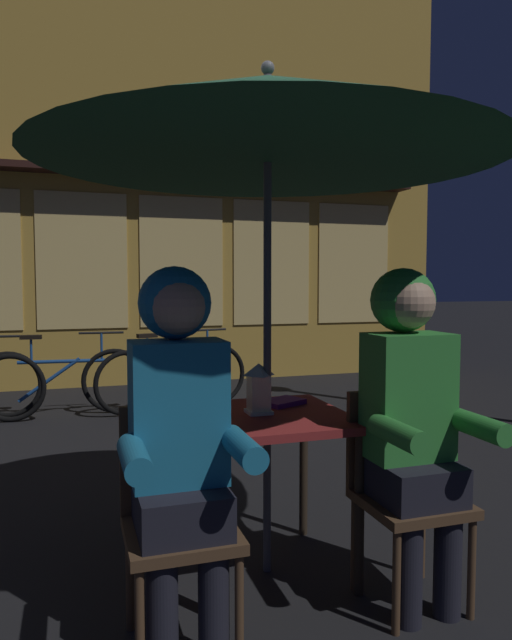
% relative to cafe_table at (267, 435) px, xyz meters
% --- Properties ---
extents(ground_plane, '(60.00, 60.00, 0.00)m').
position_rel_cafe_table_xyz_m(ground_plane, '(0.00, 0.00, -0.64)').
color(ground_plane, black).
extents(cafe_table, '(0.72, 0.72, 0.74)m').
position_rel_cafe_table_xyz_m(cafe_table, '(0.00, 0.00, 0.00)').
color(cafe_table, maroon).
rests_on(cafe_table, ground_plane).
extents(patio_umbrella, '(2.10, 2.10, 2.31)m').
position_rel_cafe_table_xyz_m(patio_umbrella, '(0.00, 0.00, 1.42)').
color(patio_umbrella, '#4C4C51').
rests_on(patio_umbrella, ground_plane).
extents(lantern, '(0.11, 0.11, 0.23)m').
position_rel_cafe_table_xyz_m(lantern, '(-0.04, 0.02, 0.22)').
color(lantern, white).
rests_on(lantern, cafe_table).
extents(chair_left, '(0.40, 0.40, 0.87)m').
position_rel_cafe_table_xyz_m(chair_left, '(-0.48, -0.37, -0.15)').
color(chair_left, '#513823').
rests_on(chair_left, ground_plane).
extents(chair_right, '(0.40, 0.40, 0.87)m').
position_rel_cafe_table_xyz_m(chair_right, '(0.48, -0.37, -0.15)').
color(chair_right, '#513823').
rests_on(chair_right, ground_plane).
extents(person_left_hooded, '(0.45, 0.56, 1.40)m').
position_rel_cafe_table_xyz_m(person_left_hooded, '(-0.48, -0.43, 0.21)').
color(person_left_hooded, black).
rests_on(person_left_hooded, ground_plane).
extents(person_right_hooded, '(0.45, 0.56, 1.40)m').
position_rel_cafe_table_xyz_m(person_right_hooded, '(0.48, -0.43, 0.21)').
color(person_right_hooded, black).
rests_on(person_right_hooded, ground_plane).
extents(shopfront_building, '(10.00, 0.93, 6.20)m').
position_rel_cafe_table_xyz_m(shopfront_building, '(-0.71, 5.39, 2.45)').
color(shopfront_building, gold).
rests_on(shopfront_building, ground_plane).
extents(bicycle_third, '(1.68, 0.19, 0.84)m').
position_rel_cafe_table_xyz_m(bicycle_third, '(-0.95, 3.58, -0.29)').
color(bicycle_third, black).
rests_on(bicycle_third, ground_plane).
extents(bicycle_fourth, '(1.65, 0.41, 0.84)m').
position_rel_cafe_table_xyz_m(bicycle_fourth, '(0.15, 3.47, -0.29)').
color(bicycle_fourth, black).
rests_on(bicycle_fourth, ground_plane).
extents(book, '(0.24, 0.21, 0.02)m').
position_rel_cafe_table_xyz_m(book, '(0.14, 0.16, 0.11)').
color(book, '#661E7A').
rests_on(book, cafe_table).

